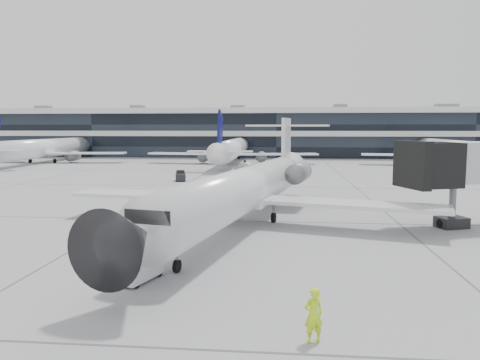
# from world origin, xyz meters

# --- Properties ---
(ground) EXTENTS (220.00, 220.00, 0.00)m
(ground) POSITION_xyz_m (0.00, 0.00, 0.00)
(ground) COLOR gray
(ground) RESTS_ON ground
(terminal) EXTENTS (170.00, 22.00, 10.00)m
(terminal) POSITION_xyz_m (0.00, 82.00, 5.00)
(terminal) COLOR black
(terminal) RESTS_ON ground
(bg_jet_left) EXTENTS (32.00, 40.00, 9.60)m
(bg_jet_left) POSITION_xyz_m (-45.00, 55.00, 0.00)
(bg_jet_left) COLOR white
(bg_jet_left) RESTS_ON ground
(bg_jet_center) EXTENTS (32.00, 40.00, 9.60)m
(bg_jet_center) POSITION_xyz_m (-8.00, 55.00, 0.00)
(bg_jet_center) COLOR white
(bg_jet_center) RESTS_ON ground
(bg_jet_right) EXTENTS (32.00, 40.00, 9.60)m
(bg_jet_right) POSITION_xyz_m (32.00, 55.00, 0.00)
(bg_jet_right) COLOR white
(bg_jet_right) RESTS_ON ground
(regional_jet) EXTENTS (26.73, 33.31, 7.74)m
(regional_jet) POSITION_xyz_m (-0.83, -1.14, 2.64)
(regional_jet) COLOR silver
(regional_jet) RESTS_ON ground
(ramp_worker) EXTENTS (0.78, 0.66, 1.80)m
(ramp_worker) POSITION_xyz_m (2.77, -19.14, 0.90)
(ramp_worker) COLOR #CEFF1A
(ramp_worker) RESTS_ON ground
(baggage_tug) EXTENTS (2.11, 2.74, 1.54)m
(baggage_tug) POSITION_xyz_m (-4.76, -13.64, 0.69)
(baggage_tug) COLOR silver
(baggage_tug) RESTS_ON ground
(cargo_uld) EXTENTS (2.50, 2.01, 1.85)m
(cargo_uld) POSITION_xyz_m (-6.17, -7.61, 0.93)
(cargo_uld) COLOR black
(cargo_uld) RESTS_ON ground
(traffic_cone) EXTENTS (0.43, 0.43, 0.54)m
(traffic_cone) POSITION_xyz_m (-5.05, 11.85, 0.26)
(traffic_cone) COLOR red
(traffic_cone) RESTS_ON ground
(far_tug) EXTENTS (1.72, 2.37, 1.36)m
(far_tug) POSITION_xyz_m (-11.46, 25.15, 0.61)
(far_tug) COLOR black
(far_tug) RESTS_ON ground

